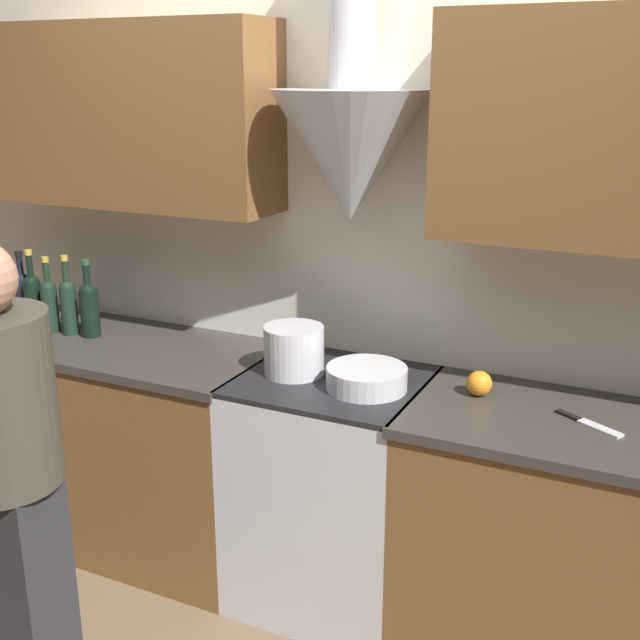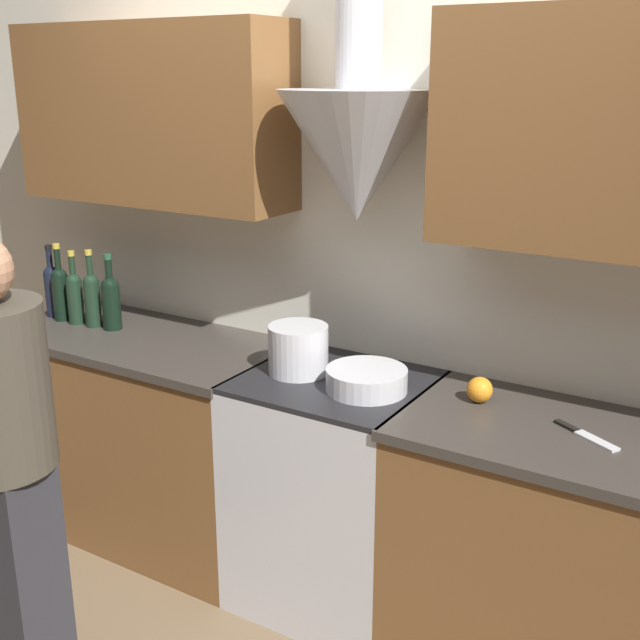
{
  "view_description": "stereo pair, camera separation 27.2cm",
  "coord_description": "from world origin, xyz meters",
  "px_view_note": "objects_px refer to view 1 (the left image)",
  "views": [
    {
      "loc": [
        1.12,
        -2.14,
        1.97
      ],
      "look_at": [
        0.0,
        0.2,
        1.16
      ],
      "focal_mm": 45.0,
      "sensor_mm": 36.0,
      "label": 1
    },
    {
      "loc": [
        1.36,
        -2.01,
        1.97
      ],
      "look_at": [
        0.0,
        0.2,
        1.16
      ],
      "focal_mm": 45.0,
      "sensor_mm": 36.0,
      "label": 2
    }
  ],
  "objects_px": {
    "stove_range": "(332,490)",
    "wine_bottle_0": "(23,295)",
    "wine_bottle_2": "(49,302)",
    "orange_fruit": "(479,383)",
    "wine_bottle_4": "(89,306)",
    "person_foreground_left": "(2,475)",
    "stock_pot": "(294,350)",
    "wine_bottle_3": "(68,303)",
    "mixing_bowl": "(367,378)",
    "wine_bottle_1": "(33,298)"
  },
  "relations": [
    {
      "from": "stove_range",
      "to": "wine_bottle_0",
      "type": "bearing_deg",
      "value": 179.57
    },
    {
      "from": "stock_pot",
      "to": "wine_bottle_4",
      "type": "bearing_deg",
      "value": 178.81
    },
    {
      "from": "wine_bottle_3",
      "to": "wine_bottle_0",
      "type": "bearing_deg",
      "value": 176.32
    },
    {
      "from": "wine_bottle_0",
      "to": "wine_bottle_2",
      "type": "bearing_deg",
      "value": -8.82
    },
    {
      "from": "orange_fruit",
      "to": "person_foreground_left",
      "type": "relative_size",
      "value": 0.06
    },
    {
      "from": "wine_bottle_4",
      "to": "orange_fruit",
      "type": "bearing_deg",
      "value": 2.42
    },
    {
      "from": "wine_bottle_4",
      "to": "stock_pot",
      "type": "relative_size",
      "value": 1.49
    },
    {
      "from": "wine_bottle_2",
      "to": "wine_bottle_4",
      "type": "relative_size",
      "value": 0.99
    },
    {
      "from": "stove_range",
      "to": "wine_bottle_2",
      "type": "distance_m",
      "value": 1.43
    },
    {
      "from": "orange_fruit",
      "to": "person_foreground_left",
      "type": "xyz_separation_m",
      "value": [
        -1.13,
        -1.04,
        -0.11
      ]
    },
    {
      "from": "orange_fruit",
      "to": "stock_pot",
      "type": "bearing_deg",
      "value": -172.4
    },
    {
      "from": "wine_bottle_3",
      "to": "stove_range",
      "type": "bearing_deg",
      "value": 0.3
    },
    {
      "from": "stock_pot",
      "to": "mixing_bowl",
      "type": "xyz_separation_m",
      "value": [
        0.3,
        -0.02,
        -0.05
      ]
    },
    {
      "from": "wine_bottle_0",
      "to": "mixing_bowl",
      "type": "height_order",
      "value": "wine_bottle_0"
    },
    {
      "from": "orange_fruit",
      "to": "wine_bottle_1",
      "type": "bearing_deg",
      "value": -177.33
    },
    {
      "from": "wine_bottle_0",
      "to": "mixing_bowl",
      "type": "relative_size",
      "value": 1.15
    },
    {
      "from": "wine_bottle_4",
      "to": "person_foreground_left",
      "type": "distance_m",
      "value": 1.1
    },
    {
      "from": "wine_bottle_3",
      "to": "wine_bottle_4",
      "type": "relative_size",
      "value": 1.03
    },
    {
      "from": "wine_bottle_3",
      "to": "person_foreground_left",
      "type": "distance_m",
      "value": 1.14
    },
    {
      "from": "orange_fruit",
      "to": "wine_bottle_0",
      "type": "bearing_deg",
      "value": -178.13
    },
    {
      "from": "wine_bottle_2",
      "to": "orange_fruit",
      "type": "distance_m",
      "value": 1.83
    },
    {
      "from": "stove_range",
      "to": "mixing_bowl",
      "type": "distance_m",
      "value": 0.51
    },
    {
      "from": "stove_range",
      "to": "stock_pot",
      "type": "height_order",
      "value": "stock_pot"
    },
    {
      "from": "mixing_bowl",
      "to": "wine_bottle_4",
      "type": "bearing_deg",
      "value": 178.07
    },
    {
      "from": "wine_bottle_0",
      "to": "wine_bottle_1",
      "type": "relative_size",
      "value": 0.94
    },
    {
      "from": "wine_bottle_1",
      "to": "orange_fruit",
      "type": "relative_size",
      "value": 3.97
    },
    {
      "from": "wine_bottle_0",
      "to": "mixing_bowl",
      "type": "bearing_deg",
      "value": -1.61
    },
    {
      "from": "mixing_bowl",
      "to": "person_foreground_left",
      "type": "relative_size",
      "value": 0.18
    },
    {
      "from": "wine_bottle_1",
      "to": "stock_pot",
      "type": "xyz_separation_m",
      "value": [
        1.25,
        0.0,
        -0.05
      ]
    },
    {
      "from": "stove_range",
      "to": "wine_bottle_0",
      "type": "relative_size",
      "value": 2.79
    },
    {
      "from": "mixing_bowl",
      "to": "stock_pot",
      "type": "bearing_deg",
      "value": 175.68
    },
    {
      "from": "wine_bottle_4",
      "to": "mixing_bowl",
      "type": "distance_m",
      "value": 1.26
    },
    {
      "from": "wine_bottle_0",
      "to": "wine_bottle_4",
      "type": "distance_m",
      "value": 0.37
    },
    {
      "from": "stock_pot",
      "to": "person_foreground_left",
      "type": "distance_m",
      "value": 1.07
    },
    {
      "from": "person_foreground_left",
      "to": "stove_range",
      "type": "bearing_deg",
      "value": 57.37
    },
    {
      "from": "stock_pot",
      "to": "mixing_bowl",
      "type": "bearing_deg",
      "value": -4.32
    },
    {
      "from": "wine_bottle_2",
      "to": "mixing_bowl",
      "type": "height_order",
      "value": "wine_bottle_2"
    },
    {
      "from": "wine_bottle_4",
      "to": "person_foreground_left",
      "type": "bearing_deg",
      "value": -62.86
    },
    {
      "from": "mixing_bowl",
      "to": "wine_bottle_0",
      "type": "bearing_deg",
      "value": 178.39
    },
    {
      "from": "wine_bottle_2",
      "to": "wine_bottle_1",
      "type": "bearing_deg",
      "value": 178.18
    },
    {
      "from": "wine_bottle_0",
      "to": "person_foreground_left",
      "type": "bearing_deg",
      "value": -48.32
    },
    {
      "from": "stove_range",
      "to": "wine_bottle_3",
      "type": "xyz_separation_m",
      "value": [
        -1.21,
        -0.01,
        0.58
      ]
    },
    {
      "from": "stove_range",
      "to": "wine_bottle_3",
      "type": "distance_m",
      "value": 1.34
    },
    {
      "from": "stove_range",
      "to": "wine_bottle_4",
      "type": "height_order",
      "value": "wine_bottle_4"
    },
    {
      "from": "wine_bottle_0",
      "to": "stock_pot",
      "type": "xyz_separation_m",
      "value": [
        1.33,
        -0.02,
        -0.04
      ]
    },
    {
      "from": "stock_pot",
      "to": "orange_fruit",
      "type": "height_order",
      "value": "stock_pot"
    },
    {
      "from": "stove_range",
      "to": "stock_pot",
      "type": "relative_size",
      "value": 4.13
    },
    {
      "from": "wine_bottle_0",
      "to": "person_foreground_left",
      "type": "xyz_separation_m",
      "value": [
        0.86,
        -0.97,
        -0.19
      ]
    },
    {
      "from": "wine_bottle_0",
      "to": "orange_fruit",
      "type": "distance_m",
      "value": 2.0
    },
    {
      "from": "mixing_bowl",
      "to": "person_foreground_left",
      "type": "distance_m",
      "value": 1.2
    }
  ]
}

